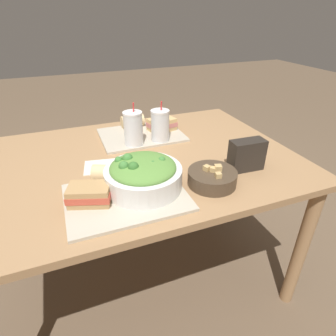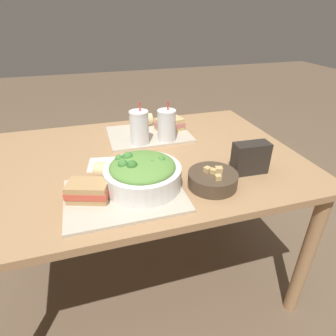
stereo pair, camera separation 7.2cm
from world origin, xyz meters
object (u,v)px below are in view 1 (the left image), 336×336
object	(u,v)px
soup_bowl	(212,177)
drink_cup_dark	(133,129)
drink_cup_red	(160,126)
sandwich_near	(90,194)
chip_bag	(247,155)
napkin_folded	(106,166)
baguette_near	(111,173)
sandwich_far	(162,124)
salad_bowl	(143,174)
baguette_far	(133,121)

from	to	relation	value
soup_bowl	drink_cup_dark	bearing A→B (deg)	113.20
drink_cup_red	sandwich_near	bearing A→B (deg)	-134.73
drink_cup_red	drink_cup_dark	bearing A→B (deg)	180.00
chip_bag	napkin_folded	world-z (taller)	chip_bag
soup_bowl	drink_cup_red	xyz separation A→B (m)	(-0.05, 0.44, 0.05)
baguette_near	soup_bowl	bearing A→B (deg)	-87.96
sandwich_far	baguette_near	bearing A→B (deg)	-144.58
baguette_near	chip_bag	bearing A→B (deg)	-75.54
salad_bowl	napkin_folded	xyz separation A→B (m)	(-0.10, 0.23, -0.07)
sandwich_near	sandwich_far	bearing A→B (deg)	67.99
napkin_folded	baguette_far	bearing A→B (deg)	59.52
sandwich_far	chip_bag	size ratio (longest dim) A/B	1.10
salad_bowl	drink_cup_red	size ratio (longest dim) A/B	1.42
drink_cup_dark	chip_bag	xyz separation A→B (m)	(0.38, -0.38, -0.02)
sandwich_far	sandwich_near	bearing A→B (deg)	-144.54
soup_bowl	napkin_folded	size ratio (longest dim) A/B	0.94
salad_bowl	sandwich_near	size ratio (longest dim) A/B	1.70
baguette_far	drink_cup_dark	world-z (taller)	drink_cup_dark
sandwich_far	drink_cup_dark	world-z (taller)	drink_cup_dark
baguette_near	drink_cup_dark	distance (m)	0.34
sandwich_near	baguette_near	xyz separation A→B (m)	(0.09, 0.11, 0.00)
drink_cup_red	salad_bowl	bearing A→B (deg)	-118.13
sandwich_near	baguette_far	distance (m)	0.71
chip_bag	baguette_far	bearing A→B (deg)	120.13
napkin_folded	drink_cup_red	bearing A→B (deg)	26.72
sandwich_near	drink_cup_dark	distance (m)	0.49
baguette_far	drink_cup_red	bearing A→B (deg)	-162.90
sandwich_near	drink_cup_red	bearing A→B (deg)	63.97
drink_cup_dark	baguette_far	bearing A→B (deg)	76.17
drink_cup_red	napkin_folded	bearing A→B (deg)	-153.28
baguette_far	napkin_folded	xyz separation A→B (m)	(-0.22, -0.38, -0.04)
salad_bowl	baguette_far	distance (m)	0.62
sandwich_near	drink_cup_red	world-z (taller)	drink_cup_red
napkin_folded	baguette_near	bearing A→B (deg)	-91.00
chip_bag	napkin_folded	bearing A→B (deg)	159.57
baguette_near	sandwich_far	size ratio (longest dim) A/B	0.91
salad_bowl	chip_bag	distance (m)	0.44
chip_bag	soup_bowl	bearing A→B (deg)	-161.48
salad_bowl	baguette_near	size ratio (longest dim) A/B	1.92
baguette_near	baguette_far	bearing A→B (deg)	0.33
sandwich_far	drink_cup_dark	bearing A→B (deg)	-160.98
soup_bowl	sandwich_far	distance (m)	0.56
napkin_folded	sandwich_far	bearing A→B (deg)	37.63
sandwich_near	drink_cup_dark	world-z (taller)	drink_cup_dark
salad_bowl	sandwich_near	distance (m)	0.20
soup_bowl	baguette_near	distance (m)	0.39
chip_bag	sandwich_near	bearing A→B (deg)	-175.59
soup_bowl	baguette_near	world-z (taller)	same
sandwich_near	drink_cup_red	xyz separation A→B (m)	(0.40, 0.40, 0.04)
salad_bowl	baguette_near	bearing A→B (deg)	139.36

